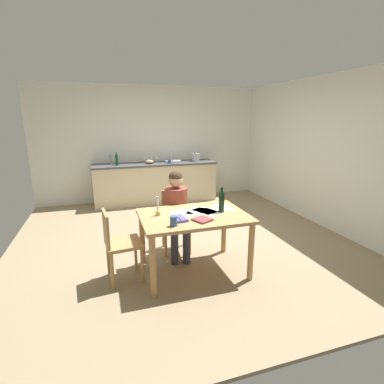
{
  "coord_description": "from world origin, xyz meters",
  "views": [
    {
      "loc": [
        -1.17,
        -4.17,
        1.9
      ],
      "look_at": [
        0.06,
        -0.32,
        0.85
      ],
      "focal_mm": 27.03,
      "sensor_mm": 36.0,
      "label": 1
    }
  ],
  "objects_px": {
    "bottle_vinegar": "(117,160)",
    "wine_glass_by_kettle": "(151,157)",
    "book_magazine": "(180,219)",
    "stovetop_kettle": "(196,157)",
    "coffee_mug": "(174,221)",
    "book_cookery": "(202,220)",
    "bottle_oil": "(111,160)",
    "mixing_bowl": "(150,162)",
    "chair_at_table": "(175,217)",
    "teacup_on_counter": "(170,161)",
    "wine_glass_near_sink": "(156,157)",
    "person_seated": "(177,208)",
    "sink_unit": "(173,161)",
    "dining_table": "(194,223)",
    "wine_glass_back_left": "(148,158)",
    "candlestick": "(158,210)",
    "wine_glass_back_right": "(144,158)",
    "chair_side_empty": "(118,242)",
    "wine_bottle_on_table": "(221,202)"
  },
  "relations": [
    {
      "from": "chair_side_empty",
      "to": "stovetop_kettle",
      "type": "xyz_separation_m",
      "value": [
        2.0,
        3.19,
        0.51
      ]
    },
    {
      "from": "bottle_oil",
      "to": "wine_glass_back_right",
      "type": "bearing_deg",
      "value": 6.13
    },
    {
      "from": "mixing_bowl",
      "to": "person_seated",
      "type": "bearing_deg",
      "value": -91.67
    },
    {
      "from": "candlestick",
      "to": "bottle_oil",
      "type": "xyz_separation_m",
      "value": [
        -0.39,
        3.23,
        0.19
      ]
    },
    {
      "from": "chair_at_table",
      "to": "dining_table",
      "type": "bearing_deg",
      "value": -85.29
    },
    {
      "from": "stovetop_kettle",
      "to": "wine_bottle_on_table",
      "type": "bearing_deg",
      "value": -102.82
    },
    {
      "from": "person_seated",
      "to": "bottle_oil",
      "type": "bearing_deg",
      "value": 104.91
    },
    {
      "from": "book_magazine",
      "to": "stovetop_kettle",
      "type": "distance_m",
      "value": 3.64
    },
    {
      "from": "book_cookery",
      "to": "bottle_vinegar",
      "type": "height_order",
      "value": "bottle_vinegar"
    },
    {
      "from": "chair_at_table",
      "to": "wine_bottle_on_table",
      "type": "height_order",
      "value": "wine_bottle_on_table"
    },
    {
      "from": "stovetop_kettle",
      "to": "wine_glass_back_left",
      "type": "distance_m",
      "value": 1.11
    },
    {
      "from": "chair_at_table",
      "to": "wine_glass_back_left",
      "type": "bearing_deg",
      "value": 88.92
    },
    {
      "from": "book_magazine",
      "to": "teacup_on_counter",
      "type": "distance_m",
      "value": 3.3
    },
    {
      "from": "coffee_mug",
      "to": "book_cookery",
      "type": "relative_size",
      "value": 0.64
    },
    {
      "from": "bottle_oil",
      "to": "mixing_bowl",
      "type": "distance_m",
      "value": 0.83
    },
    {
      "from": "candlestick",
      "to": "teacup_on_counter",
      "type": "distance_m",
      "value": 3.13
    },
    {
      "from": "person_seated",
      "to": "sink_unit",
      "type": "xyz_separation_m",
      "value": [
        0.62,
        2.72,
        0.24
      ]
    },
    {
      "from": "chair_at_table",
      "to": "wine_glass_back_right",
      "type": "relative_size",
      "value": 5.67
    },
    {
      "from": "wine_glass_back_left",
      "to": "wine_glass_back_right",
      "type": "relative_size",
      "value": 1.0
    },
    {
      "from": "wine_bottle_on_table",
      "to": "candlestick",
      "type": "bearing_deg",
      "value": 171.3
    },
    {
      "from": "person_seated",
      "to": "bottle_vinegar",
      "type": "height_order",
      "value": "person_seated"
    },
    {
      "from": "bottle_oil",
      "to": "wine_glass_back_left",
      "type": "bearing_deg",
      "value": 5.57
    },
    {
      "from": "chair_at_table",
      "to": "teacup_on_counter",
      "type": "bearing_deg",
      "value": 78.32
    },
    {
      "from": "bottle_vinegar",
      "to": "teacup_on_counter",
      "type": "height_order",
      "value": "bottle_vinegar"
    },
    {
      "from": "wine_glass_back_left",
      "to": "wine_glass_near_sink",
      "type": "bearing_deg",
      "value": 0.0
    },
    {
      "from": "person_seated",
      "to": "wine_glass_back_left",
      "type": "bearing_deg",
      "value": 88.69
    },
    {
      "from": "candlestick",
      "to": "mixing_bowl",
      "type": "distance_m",
      "value": 3.15
    },
    {
      "from": "chair_at_table",
      "to": "sink_unit",
      "type": "relative_size",
      "value": 2.43
    },
    {
      "from": "book_magazine",
      "to": "wine_glass_by_kettle",
      "type": "xyz_separation_m",
      "value": [
        0.29,
        3.53,
        0.24
      ]
    },
    {
      "from": "book_magazine",
      "to": "wine_glass_near_sink",
      "type": "xyz_separation_m",
      "value": [
        0.41,
        3.53,
        0.24
      ]
    },
    {
      "from": "dining_table",
      "to": "book_cookery",
      "type": "relative_size",
      "value": 6.8
    },
    {
      "from": "coffee_mug",
      "to": "bottle_oil",
      "type": "xyz_separation_m",
      "value": [
        -0.49,
        3.62,
        0.2
      ]
    },
    {
      "from": "wine_glass_near_sink",
      "to": "mixing_bowl",
      "type": "bearing_deg",
      "value": -135.6
    },
    {
      "from": "book_cookery",
      "to": "bottle_oil",
      "type": "xyz_separation_m",
      "value": [
        -0.84,
        3.56,
        0.24
      ]
    },
    {
      "from": "book_magazine",
      "to": "bottle_oil",
      "type": "xyz_separation_m",
      "value": [
        -0.6,
        3.46,
        0.24
      ]
    },
    {
      "from": "wine_bottle_on_table",
      "to": "person_seated",
      "type": "bearing_deg",
      "value": 127.03
    },
    {
      "from": "coffee_mug",
      "to": "wine_glass_back_left",
      "type": "xyz_separation_m",
      "value": [
        0.32,
        3.7,
        0.2
      ]
    },
    {
      "from": "book_cookery",
      "to": "bottle_vinegar",
      "type": "distance_m",
      "value": 3.49
    },
    {
      "from": "book_magazine",
      "to": "stovetop_kettle",
      "type": "xyz_separation_m",
      "value": [
        1.31,
        3.38,
        0.23
      ]
    },
    {
      "from": "bottle_vinegar",
      "to": "stovetop_kettle",
      "type": "relative_size",
      "value": 1.27
    },
    {
      "from": "candlestick",
      "to": "wine_glass_near_sink",
      "type": "relative_size",
      "value": 1.52
    },
    {
      "from": "wine_glass_near_sink",
      "to": "wine_glass_by_kettle",
      "type": "height_order",
      "value": "same"
    },
    {
      "from": "bottle_vinegar",
      "to": "wine_glass_by_kettle",
      "type": "xyz_separation_m",
      "value": [
        0.78,
        0.23,
        -0.01
      ]
    },
    {
      "from": "coffee_mug",
      "to": "wine_glass_back_right",
      "type": "distance_m",
      "value": 3.72
    },
    {
      "from": "wine_bottle_on_table",
      "to": "wine_glass_by_kettle",
      "type": "bearing_deg",
      "value": 94.56
    },
    {
      "from": "dining_table",
      "to": "wine_glass_near_sink",
      "type": "relative_size",
      "value": 8.35
    },
    {
      "from": "chair_side_empty",
      "to": "book_magazine",
      "type": "height_order",
      "value": "chair_side_empty"
    },
    {
      "from": "sink_unit",
      "to": "mixing_bowl",
      "type": "distance_m",
      "value": 0.55
    },
    {
      "from": "coffee_mug",
      "to": "wine_glass_back_right",
      "type": "xyz_separation_m",
      "value": [
        0.24,
        3.7,
        0.2
      ]
    },
    {
      "from": "stovetop_kettle",
      "to": "teacup_on_counter",
      "type": "relative_size",
      "value": 1.93
    }
  ]
}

